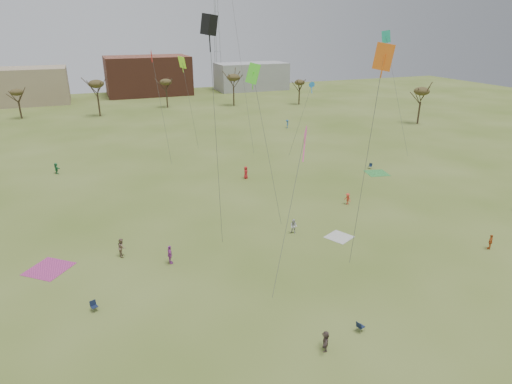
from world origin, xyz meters
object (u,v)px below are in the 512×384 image
object	(u,v)px
camp_chair_center	(360,328)
camp_chair_left	(94,308)
spectator_fore_a	(490,242)
camp_chair_right	(370,167)
radio_tower	(217,31)

from	to	relation	value
camp_chair_center	camp_chair_left	bearing A→B (deg)	45.62
spectator_fore_a	camp_chair_right	bearing A→B (deg)	-126.91
radio_tower	camp_chair_center	bearing A→B (deg)	-102.24
camp_chair_right	spectator_fore_a	bearing A→B (deg)	-43.97
camp_chair_left	camp_chair_right	world-z (taller)	same
spectator_fore_a	camp_chair_center	bearing A→B (deg)	-11.00
spectator_fore_a	camp_chair_right	distance (m)	26.95
radio_tower	camp_chair_left	bearing A→B (deg)	-111.27
camp_chair_center	spectator_fore_a	bearing A→B (deg)	-89.40
camp_chair_center	camp_chair_right	size ratio (longest dim) A/B	1.00
camp_chair_left	camp_chair_right	xyz separation A→B (m)	(42.46, 22.63, 0.00)
radio_tower	spectator_fore_a	bearing A→B (deg)	-93.89
spectator_fore_a	camp_chair_left	world-z (taller)	spectator_fore_a
spectator_fore_a	camp_chair_center	world-z (taller)	spectator_fore_a
camp_chair_center	radio_tower	size ratio (longest dim) A/B	0.02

